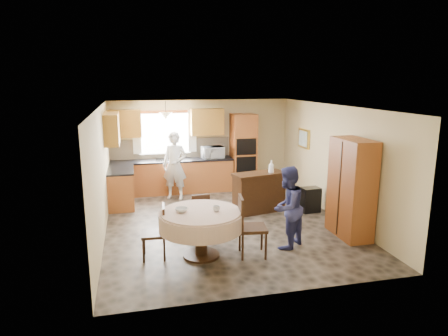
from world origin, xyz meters
TOP-DOWN VIEW (x-y plane):
  - floor at (0.00, 0.00)m, footprint 5.00×6.00m
  - ceiling at (0.00, 0.00)m, footprint 5.00×6.00m
  - wall_back at (0.00, 3.00)m, footprint 5.00×0.02m
  - wall_front at (0.00, -3.00)m, footprint 5.00×0.02m
  - wall_left at (-2.50, 0.00)m, footprint 0.02×6.00m
  - wall_right at (2.50, 0.00)m, footprint 0.02×6.00m
  - window at (-1.00, 2.98)m, footprint 1.40×0.03m
  - curtain_left at (-1.75, 2.93)m, footprint 0.22×0.02m
  - curtain_right at (-0.25, 2.93)m, footprint 0.22×0.02m
  - base_cab_back at (-0.85, 2.70)m, footprint 3.30×0.60m
  - counter_back at (-0.85, 2.70)m, footprint 3.30×0.64m
  - base_cab_left at (-2.20, 1.80)m, footprint 0.60×1.20m
  - counter_left at (-2.20, 1.80)m, footprint 0.64×1.20m
  - backsplash at (-0.85, 2.99)m, footprint 3.30×0.02m
  - wall_cab_left at (-2.05, 2.83)m, footprint 0.85×0.33m
  - wall_cab_right at (0.15, 2.83)m, footprint 0.90×0.33m
  - wall_cab_side at (-2.33, 1.80)m, footprint 0.33×1.20m
  - oven_tower at (1.15, 2.69)m, footprint 0.66×0.62m
  - oven_upper at (1.15, 2.38)m, footprint 0.56×0.01m
  - oven_lower at (1.15, 2.38)m, footprint 0.56×0.01m
  - pendant at (-1.00, 2.50)m, footprint 0.36×0.36m
  - sideboard at (0.94, 0.60)m, footprint 1.30×0.75m
  - space_heater at (2.11, 0.31)m, footprint 0.45×0.33m
  - cupboard at (2.22, -1.22)m, footprint 0.51×1.01m
  - dining_table at (-0.80, -1.50)m, footprint 1.45×1.45m
  - chair_left at (-1.53, -1.38)m, footprint 0.43×0.43m
  - chair_back at (-0.66, -0.56)m, footprint 0.40×0.40m
  - chair_right at (-0.00, -1.65)m, footprint 0.53×0.53m
  - framed_picture at (2.47, 1.59)m, footprint 0.06×0.60m
  - microwave at (0.26, 2.65)m, footprint 0.62×0.46m
  - person_sink at (-0.84, 2.12)m, footprint 0.75×0.64m
  - person_dining at (0.80, -1.46)m, footprint 0.94×0.91m
  - bowl_sideboard at (0.70, 0.60)m, footprint 0.24×0.24m
  - bottle_sideboard at (1.23, 0.60)m, footprint 0.13×0.13m
  - cup_table at (-0.54, -1.57)m, footprint 0.13×0.13m
  - bowl_table at (-1.13, -1.47)m, footprint 0.28×0.28m

SIDE VIEW (x-z plane):
  - floor at x=0.00m, z-range -0.01..0.01m
  - space_heater at x=2.11m, z-range 0.00..0.58m
  - sideboard at x=0.94m, z-range 0.00..0.87m
  - base_cab_back at x=-0.85m, z-range 0.00..0.88m
  - base_cab_left at x=-2.20m, z-range 0.00..0.88m
  - chair_back at x=-0.66m, z-range 0.05..0.92m
  - chair_left at x=-1.53m, z-range 0.05..0.98m
  - chair_right at x=0.00m, z-range 0.06..1.14m
  - dining_table at x=-0.80m, z-range 0.23..1.06m
  - oven_lower at x=1.15m, z-range 0.53..0.97m
  - person_dining at x=0.80m, z-range 0.00..1.52m
  - bowl_table at x=-1.13m, z-range 0.83..0.90m
  - person_sink at x=-0.84m, z-range 0.00..1.75m
  - cup_table at x=-0.54m, z-range 0.83..0.92m
  - counter_back at x=-0.85m, z-range 0.88..0.92m
  - counter_left at x=-2.20m, z-range 0.88..0.92m
  - bowl_sideboard at x=0.70m, z-range 0.87..0.93m
  - cupboard at x=2.22m, z-range 0.00..1.94m
  - bottle_sideboard at x=1.23m, z-range 0.87..1.21m
  - oven_tower at x=1.15m, z-range 0.00..2.12m
  - microwave at x=0.26m, z-range 0.92..1.24m
  - backsplash at x=-0.85m, z-range 0.90..1.46m
  - wall_back at x=0.00m, z-range 0.00..2.50m
  - wall_front at x=0.00m, z-range 0.00..2.50m
  - wall_left at x=-2.50m, z-range 0.00..2.50m
  - wall_right at x=2.50m, z-range 0.00..2.50m
  - oven_upper at x=1.15m, z-range 1.02..1.48m
  - framed_picture at x=2.47m, z-range 1.29..1.79m
  - window at x=-1.00m, z-range 1.05..2.15m
  - curtain_left at x=-1.75m, z-range 1.08..2.22m
  - curtain_right at x=-0.25m, z-range 1.08..2.22m
  - wall_cab_left at x=-2.05m, z-range 1.55..2.27m
  - wall_cab_right at x=0.15m, z-range 1.55..2.27m
  - wall_cab_side at x=-2.33m, z-range 1.55..2.27m
  - pendant at x=-1.00m, z-range 2.03..2.21m
  - ceiling at x=0.00m, z-range 2.50..2.50m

